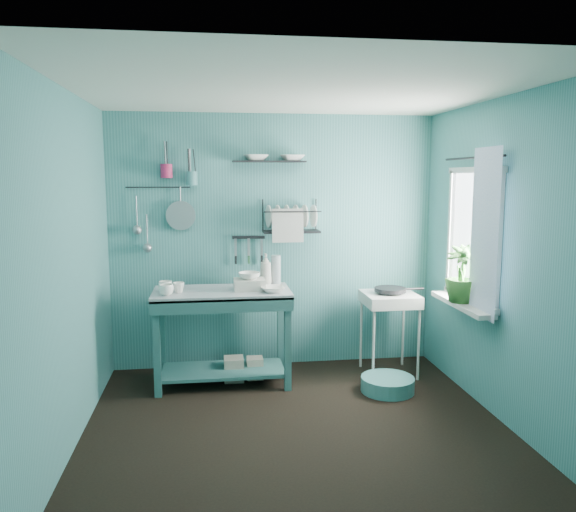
{
  "coord_description": "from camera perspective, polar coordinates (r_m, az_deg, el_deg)",
  "views": [
    {
      "loc": [
        -0.62,
        -4.01,
        1.9
      ],
      "look_at": [
        0.05,
        0.85,
        1.2
      ],
      "focal_mm": 35.0,
      "sensor_mm": 36.0,
      "label": 1
    }
  ],
  "objects": [
    {
      "name": "window_glass",
      "position": [
        5.0,
        18.38,
        1.97
      ],
      "size": [
        0.0,
        1.1,
        1.1
      ],
      "primitive_type": "plane",
      "rotation": [
        1.57,
        0.0,
        1.57
      ],
      "color": "white",
      "rests_on": "wall_right"
    },
    {
      "name": "ladle_inner",
      "position": [
        5.53,
        -14.14,
        2.58
      ],
      "size": [
        0.01,
        0.01,
        0.3
      ],
      "primitive_type": "cylinder",
      "color": "#999CA1",
      "rests_on": "wall_back"
    },
    {
      "name": "utensil_cup_teal",
      "position": [
        5.43,
        -9.77,
        7.79
      ],
      "size": [
        0.11,
        0.11,
        0.13
      ],
      "primitive_type": "cylinder",
      "color": "teal",
      "rests_on": "wall_back"
    },
    {
      "name": "hotplate_stand",
      "position": [
        5.54,
        10.22,
        -7.76
      ],
      "size": [
        0.55,
        0.55,
        0.79
      ],
      "primitive_type": "cube",
      "rotation": [
        0.0,
        0.0,
        -0.12
      ],
      "color": "silver",
      "rests_on": "floor"
    },
    {
      "name": "hook_rail",
      "position": [
        5.5,
        -13.06,
        6.82
      ],
      "size": [
        0.6,
        0.01,
        0.01
      ],
      "primitive_type": "cylinder",
      "rotation": [
        0.0,
        1.57,
        0.0
      ],
      "color": "black",
      "rests_on": "wall_back"
    },
    {
      "name": "utensil_cup_magenta",
      "position": [
        5.44,
        -12.25,
        8.43
      ],
      "size": [
        0.11,
        0.11,
        0.13
      ],
      "primitive_type": "cylinder",
      "color": "#B62151",
      "rests_on": "wall_back"
    },
    {
      "name": "windowsill",
      "position": [
        5.05,
        17.22,
        -4.7
      ],
      "size": [
        0.16,
        0.95,
        0.04
      ],
      "primitive_type": "cube",
      "color": "silver",
      "rests_on": "wall_right"
    },
    {
      "name": "water_bottle",
      "position": [
        5.35,
        -1.23,
        -1.4
      ],
      "size": [
        0.09,
        0.09,
        0.28
      ],
      "primitive_type": "cylinder",
      "color": "#9FACB1",
      "rests_on": "work_counter"
    },
    {
      "name": "tub_bowl",
      "position": [
        5.09,
        -3.94,
        -2.01
      ],
      "size": [
        0.2,
        0.19,
        0.06
      ],
      "primitive_type": "imported",
      "color": "white",
      "rests_on": "wash_tub"
    },
    {
      "name": "floor",
      "position": [
        4.48,
        0.88,
        -16.98
      ],
      "size": [
        3.2,
        3.2,
        0.0
      ],
      "primitive_type": "plane",
      "color": "black",
      "rests_on": "ground"
    },
    {
      "name": "wall_left",
      "position": [
        4.18,
        -21.33,
        -1.38
      ],
      "size": [
        0.0,
        3.0,
        3.0
      ],
      "primitive_type": "plane",
      "rotation": [
        1.57,
        0.0,
        1.57
      ],
      "color": "#3B7979",
      "rests_on": "ground"
    },
    {
      "name": "upper_shelf",
      "position": [
        5.44,
        -1.93,
        9.57
      ],
      "size": [
        0.7,
        0.18,
        0.01
      ],
      "primitive_type": "cube",
      "rotation": [
        0.0,
        0.0,
        0.0
      ],
      "color": "black",
      "rests_on": "wall_back"
    },
    {
      "name": "wall_right",
      "position": [
        4.63,
        20.91,
        -0.49
      ],
      "size": [
        0.0,
        3.0,
        3.0
      ],
      "primitive_type": "plane",
      "rotation": [
        1.57,
        0.0,
        -1.57
      ],
      "color": "#3B7979",
      "rests_on": "ground"
    },
    {
      "name": "wash_tub",
      "position": [
        5.11,
        -3.93,
        -2.9
      ],
      "size": [
        0.28,
        0.22,
        0.1
      ],
      "primitive_type": "cube",
      "color": "beige",
      "rests_on": "work_counter"
    },
    {
      "name": "work_counter",
      "position": [
        5.23,
        -6.66,
        -8.17
      ],
      "size": [
        1.24,
        0.63,
        0.88
      ],
      "primitive_type": "cube",
      "rotation": [
        0.0,
        0.0,
        -0.01
      ],
      "color": "#2D5E5D",
      "rests_on": "floor"
    },
    {
      "name": "wall_front",
      "position": [
        2.66,
        5.84,
        -6.03
      ],
      "size": [
        3.2,
        0.0,
        3.2
      ],
      "primitive_type": "plane",
      "rotation": [
        -1.57,
        0.0,
        0.0
      ],
      "color": "#3B7979",
      "rests_on": "ground"
    },
    {
      "name": "curtain",
      "position": [
        4.7,
        19.3,
        2.17
      ],
      "size": [
        0.0,
        1.35,
        1.35
      ],
      "primitive_type": "plane",
      "rotation": [
        1.57,
        0.0,
        1.57
      ],
      "color": "white",
      "rests_on": "wall_right"
    },
    {
      "name": "storage_tin_large",
      "position": [
        5.38,
        -5.52,
        -11.35
      ],
      "size": [
        0.18,
        0.18,
        0.22
      ],
      "primitive_type": "cube",
      "color": "gray",
      "rests_on": "floor"
    },
    {
      "name": "soap_bottle",
      "position": [
        5.32,
        -2.28,
        -1.36
      ],
      "size": [
        0.12,
        0.12,
        0.3
      ],
      "primitive_type": "imported",
      "color": "beige",
      "rests_on": "work_counter"
    },
    {
      "name": "mug_right",
      "position": [
        5.13,
        -12.34,
        -3.03
      ],
      "size": [
        0.17,
        0.17,
        0.1
      ],
      "primitive_type": "imported",
      "rotation": [
        0.0,
        0.0,
        1.05
      ],
      "color": "white",
      "rests_on": "work_counter"
    },
    {
      "name": "shelf_bowl_left",
      "position": [
        5.43,
        -3.25,
        10.17
      ],
      "size": [
        0.26,
        0.26,
        0.06
      ],
      "primitive_type": "imported",
      "rotation": [
        0.0,
        0.0,
        0.15
      ],
      "color": "white",
      "rests_on": "upper_shelf"
    },
    {
      "name": "counter_bowl",
      "position": [
        5.0,
        -1.54,
        -3.4
      ],
      "size": [
        0.22,
        0.22,
        0.05
      ],
      "primitive_type": "imported",
      "color": "white",
      "rests_on": "work_counter"
    },
    {
      "name": "floor_basin",
      "position": [
        5.19,
        10.08,
        -12.71
      ],
      "size": [
        0.47,
        0.47,
        0.13
      ],
      "primitive_type": "cylinder",
      "color": "teal",
      "rests_on": "floor"
    },
    {
      "name": "ladle_outer",
      "position": [
        5.52,
        -15.13,
        4.35
      ],
      "size": [
        0.01,
        0.01,
        0.3
      ],
      "primitive_type": "cylinder",
      "color": "#999CA1",
      "rests_on": "wall_back"
    },
    {
      "name": "frying_pan",
      "position": [
        5.44,
        10.34,
        -3.37
      ],
      "size": [
        0.3,
        0.3,
        0.03
      ],
      "primitive_type": "cylinder",
      "color": "black",
      "rests_on": "hotplate_stand"
    },
    {
      "name": "knife_strip",
      "position": [
        5.52,
        -4.04,
        1.9
      ],
      "size": [
        0.32,
        0.03,
        0.03
      ],
      "primitive_type": "cube",
      "rotation": [
        0.0,
        0.0,
        -0.05
      ],
      "color": "black",
      "rests_on": "wall_back"
    },
    {
      "name": "mug_mid",
      "position": [
        5.07,
        -11.04,
        -3.17
      ],
      "size": [
        0.14,
        0.14,
        0.09
      ],
      "primitive_type": "imported",
      "rotation": [
        0.0,
        0.0,
        0.52
      ],
      "color": "white",
      "rests_on": "work_counter"
    },
    {
      "name": "colander",
      "position": [
        5.48,
        -10.84,
        4.06
      ],
      "size": [
        0.28,
        0.03,
        0.28
      ],
      "primitive_type": "cylinder",
      "rotation": [
        1.54,
        0.0,
        0.0
      ],
      "color": "#999CA1",
      "rests_on": "wall_back"
    },
    {
      "name": "shelf_bowl_right",
      "position": [
        5.47,
        0.45,
        9.58
      ],
      "size": [
        0.26,
        0.26,
        0.06
      ],
      "primitive_type": "imported",
      "rotation": [
        0.0,
        0.0,
        0.13
      ],
      "color": "white",
      "rests_on": "upper_shelf"
    },
    {
      "name": "mug_left",
      "position": [
        4.97,
        -12.25,
        -3.38
      ],
      "size": [
        0.12,
        0.12,
        0.1
      ],
      "primitive_type": "imported",
      "color": "white",
      "rests_on": "work_counter"
    },
    {
      "name": "storage_tin_small",
      "position": [
        5.42,
        -3.38,
        -11.28
      ],
      "size": [
        0.15,
        0.15,
        0.2
      ],
      "primitive_type": "cube",
      "color": "gray",
      "rests_on": "floor"
    },
    {
      "name": "wall_back",
      "position": [
        5.58,
        -1.42,
        1.43
      ],
      "size": [
        3.2,
        0.0,
        3.2
      ],
      "primitive_type": "plane",
      "rotation": [
        1.57,
        0.0,
        0.0
      ],
      "color": "#3B7979",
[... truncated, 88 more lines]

